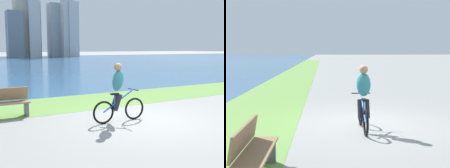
% 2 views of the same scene
% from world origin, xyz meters
% --- Properties ---
extents(ground_plane, '(300.00, 300.00, 0.00)m').
position_xyz_m(ground_plane, '(0.00, 0.00, 0.00)').
color(ground_plane, gray).
extents(grass_strip_bayside, '(120.00, 3.13, 0.01)m').
position_xyz_m(grass_strip_bayside, '(0.00, 3.49, 0.00)').
color(grass_strip_bayside, '#6B9947').
rests_on(grass_strip_bayside, ground).
extents(cyclist_lead, '(1.69, 0.52, 1.70)m').
position_xyz_m(cyclist_lead, '(-0.75, 0.19, 0.84)').
color(cyclist_lead, black).
rests_on(cyclist_lead, ground).
extents(bench_near_path, '(1.50, 0.47, 0.90)m').
position_xyz_m(bench_near_path, '(-3.52, 2.33, 0.45)').
color(bench_near_path, olive).
rests_on(bench_near_path, ground).
extents(city_skyline_far_shore, '(44.41, 11.56, 22.78)m').
position_xyz_m(city_skyline_far_shore, '(6.19, 62.28, 8.64)').
color(city_skyline_far_shore, '#B7B7BC').
rests_on(city_skyline_far_shore, ground).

